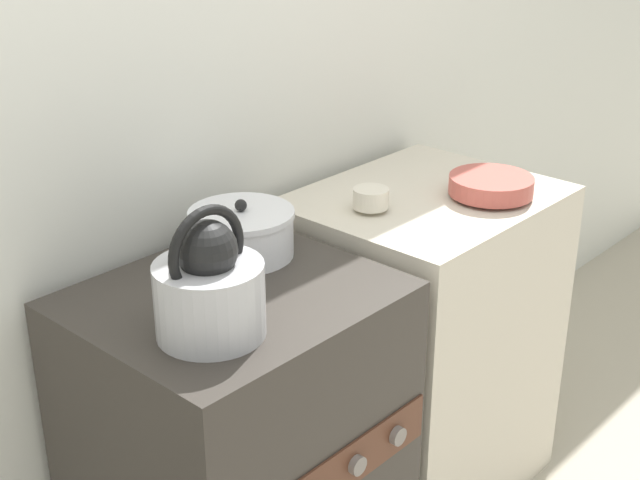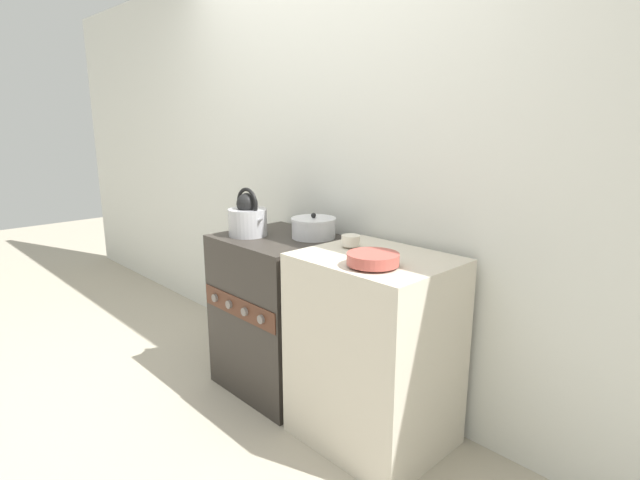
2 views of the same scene
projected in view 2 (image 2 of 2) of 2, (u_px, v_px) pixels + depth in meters
ground_plane at (242, 401)px, 2.75m from camera, size 12.00×12.00×0.00m
wall_back at (325, 166)px, 2.88m from camera, size 7.00×0.06×2.50m
stove at (280, 313)px, 2.83m from camera, size 0.65×0.58×0.89m
counter at (374, 350)px, 2.34m from camera, size 0.68×0.56×0.91m
kettle at (248, 218)px, 2.74m from camera, size 0.26×0.21×0.27m
cooking_pot at (314, 228)px, 2.70m from camera, size 0.24×0.24×0.14m
enamel_bowl at (373, 259)px, 2.07m from camera, size 0.22×0.22×0.06m
small_ceramic_bowl at (351, 241)px, 2.39m from camera, size 0.09×0.09×0.06m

